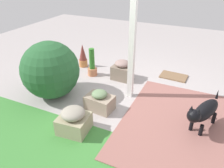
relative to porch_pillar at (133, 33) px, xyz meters
The scene contains 11 objects.
ground_plane 1.26m from the porch_pillar, 145.27° to the left, with size 12.00×12.00×0.00m, color #A89F9E.
brick_path 1.69m from the porch_pillar, 154.55° to the left, with size 1.80×2.40×0.02m, color #935D56.
porch_pillar is the anchor object (origin of this frame).
stone_planter_nearest 1.27m from the porch_pillar, 55.15° to the right, with size 0.42×0.37×0.44m.
stone_planter_mid 1.30m from the porch_pillar, 63.57° to the left, with size 0.50×0.37×0.37m.
stone_planter_far 1.73m from the porch_pillar, 72.71° to the left, with size 0.48×0.46×0.42m.
round_shrub 1.65m from the porch_pillar, 23.99° to the left, with size 1.08×1.08×1.08m, color #25582E.
terracotta_pot_tall 1.57m from the porch_pillar, 23.42° to the right, with size 0.22×0.22×0.64m.
terracotta_pot_spiky 2.01m from the porch_pillar, 27.61° to the right, with size 0.21×0.21×0.58m.
dog 1.69m from the porch_pillar, 161.32° to the left, with size 0.47×0.82×0.57m.
doormat 1.81m from the porch_pillar, 117.99° to the right, with size 0.58×0.39×0.03m, color brown.
Camera 1 is at (-1.06, 3.32, 2.27)m, focal length 34.83 mm.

